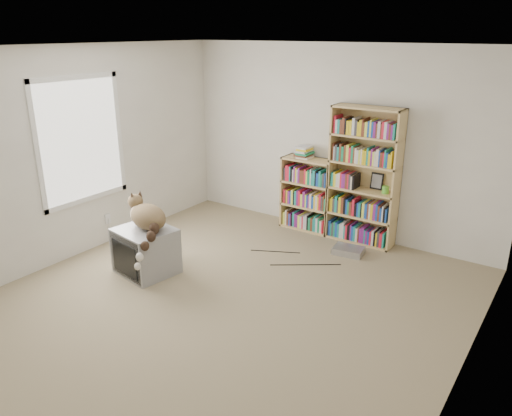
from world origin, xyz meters
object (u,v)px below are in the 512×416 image
Objects in this scene: cat at (147,222)px; bookcase_tall at (364,180)px; bookcase_short at (308,196)px; dvd_player at (348,251)px; crt_tv at (147,251)px.

bookcase_tall is (1.60, 2.25, 0.21)m from cat.
bookcase_tall reaches higher than cat.
cat is at bearing -109.87° from bookcase_short.
bookcase_tall is 0.93m from dvd_player.
dvd_player is at bearing -83.55° from bookcase_tall.
bookcase_tall is (1.66, 2.24, 0.58)m from crt_tv.
crt_tv is at bearing -177.33° from cat.
crt_tv is at bearing -126.54° from bookcase_tall.
cat is 2.77m from bookcase_tall.
bookcase_tall reaches higher than bookcase_short.
bookcase_short is (0.81, 2.25, -0.17)m from cat.
cat is at bearing -125.49° from bookcase_tall.
bookcase_short is at bearing 144.11° from dvd_player.
bookcase_tall is at bearing 0.08° from bookcase_short.
dvd_player is (1.66, 1.78, -0.59)m from cat.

